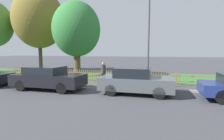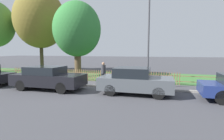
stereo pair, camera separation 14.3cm
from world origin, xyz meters
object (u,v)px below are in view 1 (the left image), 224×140
Objects in this scene: tree_behind_motorcycle at (39,19)px; tree_mid_park at (76,30)px; street_lamp at (149,26)px; parked_car_navy_estate at (135,81)px; covered_motorcycle at (127,76)px; parked_car_black_saloon at (48,78)px; pedestrian_near_fence at (103,72)px.

tree_mid_park is at bearing -22.74° from tree_behind_motorcycle.
tree_mid_park is 7.56m from street_lamp.
tree_behind_motorcycle is (-11.63, 7.48, 5.14)m from parked_car_navy_estate.
covered_motorcycle is 0.28× the size of street_lamp.
parked_car_navy_estate reaches higher than parked_car_black_saloon.
tree_behind_motorcycle is (-10.70, 4.91, 5.28)m from covered_motorcycle.
tree_behind_motorcycle reaches higher than street_lamp.
parked_car_navy_estate is 2.26× the size of covered_motorcycle.
parked_car_navy_estate is at bearing -74.85° from covered_motorcycle.
tree_behind_motorcycle is 1.33× the size of tree_mid_park.
tree_mid_park reaches higher than parked_car_navy_estate.
covered_motorcycle is at bearing 32.70° from parked_car_black_saloon.
covered_motorcycle is 0.26× the size of tree_mid_park.
tree_mid_park is at bearing 151.06° from street_lamp.
covered_motorcycle is (4.49, 2.82, -0.14)m from parked_car_black_saloon.
parked_car_navy_estate is 3.31m from pedestrian_near_fence.
parked_car_navy_estate is at bearing -106.38° from pedestrian_near_fence.
tree_behind_motorcycle reaches higher than covered_motorcycle.
parked_car_black_saloon reaches higher than covered_motorcycle.
parked_car_black_saloon is 5.42m from parked_car_navy_estate.
pedestrian_near_fence is (-1.60, -0.46, 0.31)m from covered_motorcycle.
parked_car_navy_estate is at bearing 3.16° from parked_car_black_saloon.
street_lamp is at bearing -28.94° from tree_mid_park.
parked_car_black_saloon is 0.49× the size of tree_behind_motorcycle.
tree_behind_motorcycle is 6.31m from tree_mid_park.
pedestrian_near_fence is at bearing -168.81° from covered_motorcycle.
parked_car_black_saloon is at bearing -152.56° from covered_motorcycle.
covered_motorcycle is 1.70m from pedestrian_near_fence.
parked_car_navy_estate reaches higher than covered_motorcycle.
street_lamp is (12.24, -6.02, -1.92)m from tree_behind_motorcycle.
pedestrian_near_fence is at bearing 140.55° from parked_car_navy_estate.
tree_mid_park is 1.07× the size of street_lamp.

